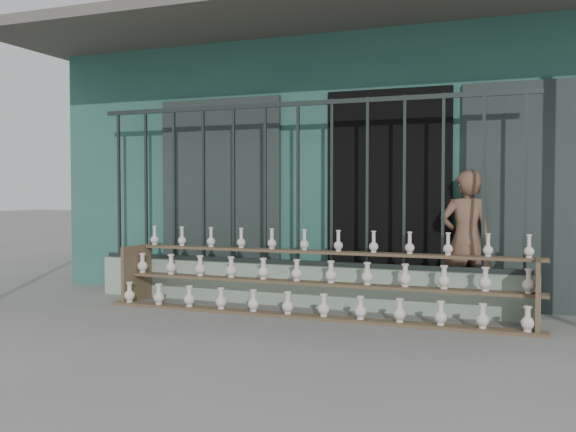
% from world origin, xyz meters
% --- Properties ---
extents(ground, '(60.00, 60.00, 0.00)m').
position_xyz_m(ground, '(0.00, 0.00, 0.00)').
color(ground, slate).
extents(workshop_building, '(7.40, 6.60, 3.21)m').
position_xyz_m(workshop_building, '(0.00, 4.23, 1.62)').
color(workshop_building, '#2B5C53').
rests_on(workshop_building, ground).
extents(parapet_wall, '(5.00, 0.20, 0.45)m').
position_xyz_m(parapet_wall, '(0.00, 1.30, 0.23)').
color(parapet_wall, '#94AD95').
rests_on(parapet_wall, ground).
extents(security_fence, '(5.00, 0.04, 1.80)m').
position_xyz_m(security_fence, '(-0.00, 1.30, 1.35)').
color(security_fence, '#283330').
rests_on(security_fence, parapet_wall).
extents(shelf_rack, '(4.50, 0.68, 0.85)m').
position_xyz_m(shelf_rack, '(0.32, 0.89, 0.36)').
color(shelf_rack, brown).
rests_on(shelf_rack, ground).
extents(elderly_woman, '(0.63, 0.53, 1.48)m').
position_xyz_m(elderly_woman, '(1.76, 1.62, 0.74)').
color(elderly_woman, brown).
rests_on(elderly_woman, ground).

